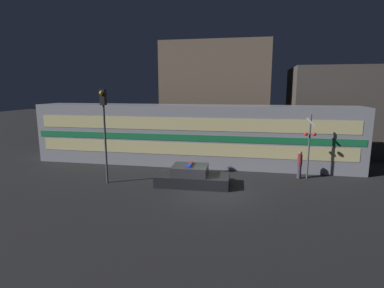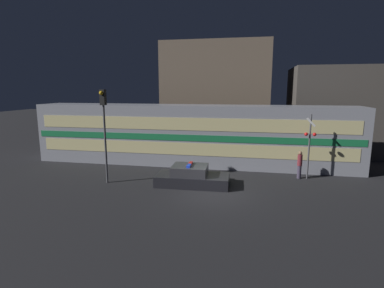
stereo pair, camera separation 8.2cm
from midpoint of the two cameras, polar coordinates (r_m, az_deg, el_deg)
name	(u,v)px [view 1 (the left image)]	position (r m, az deg, el deg)	size (l,w,h in m)	color
ground_plane	(213,193)	(16.67, 3.85, -9.28)	(120.00, 120.00, 0.00)	black
train	(191,135)	(22.48, -0.22, 1.75)	(23.79, 2.88, 4.45)	gray
police_car	(192,177)	(17.81, -0.13, -6.33)	(4.33, 2.08, 1.30)	black
pedestrian	(300,164)	(20.18, 19.69, -3.67)	(0.30, 0.30, 1.77)	#3F384C
crossing_signal_near	(309,142)	(19.98, 21.36, 0.38)	(0.71, 0.28, 4.10)	#4C4C51
traffic_light_corner	(104,118)	(18.31, -16.55, 4.82)	(0.30, 0.46, 5.60)	#4C4C51
building_left	(217,96)	(30.05, 4.62, 9.11)	(9.93, 6.44, 9.89)	brown
building_center	(360,111)	(30.40, 29.24, 5.58)	(11.88, 6.73, 7.49)	#47423D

